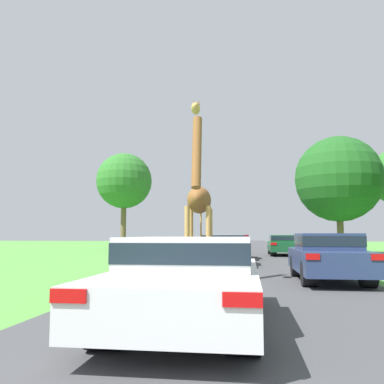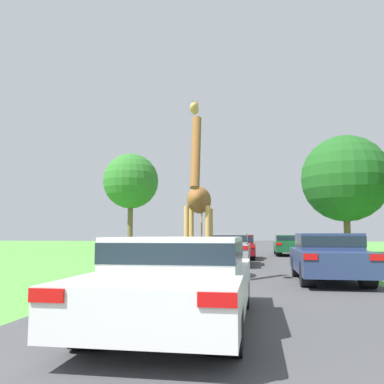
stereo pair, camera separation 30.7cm
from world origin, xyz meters
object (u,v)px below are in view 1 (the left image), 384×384
(car_queue_left, at_px, (232,246))
(tree_centre_back, at_px, (124,181))
(car_rear_follower, at_px, (284,244))
(tree_right_cluster, at_px, (338,179))
(car_far_ahead, at_px, (225,248))
(car_verge_right, at_px, (214,243))
(car_lead_maroon, at_px, (191,276))
(car_queue_right, at_px, (328,255))
(giraffe_near_road, at_px, (199,199))

(car_queue_left, distance_m, tree_centre_back, 15.22)
(car_rear_follower, relative_size, tree_right_cluster, 0.56)
(car_rear_follower, bearing_deg, car_far_ahead, -110.42)
(car_rear_follower, bearing_deg, car_verge_right, 146.20)
(car_far_ahead, bearing_deg, car_rear_follower, 69.58)
(car_verge_right, bearing_deg, tree_centre_back, 156.19)
(car_far_ahead, relative_size, car_verge_right, 0.96)
(car_lead_maroon, height_order, car_verge_right, car_verge_right)
(car_lead_maroon, height_order, car_queue_right, car_queue_right)
(giraffe_near_road, relative_size, car_far_ahead, 1.27)
(car_queue_right, bearing_deg, giraffe_near_road, 177.54)
(giraffe_near_road, height_order, tree_centre_back, tree_centre_back)
(car_lead_maroon, bearing_deg, car_rear_follower, 81.40)
(car_queue_right, bearing_deg, car_lead_maroon, -117.28)
(car_queue_left, relative_size, tree_centre_back, 0.50)
(car_verge_right, xyz_separation_m, car_rear_follower, (4.74, -3.17, -0.01))
(car_lead_maroon, distance_m, tree_centre_back, 29.06)
(giraffe_near_road, height_order, car_rear_follower, giraffe_near_road)
(car_queue_right, bearing_deg, car_verge_right, 104.95)
(car_lead_maroon, bearing_deg, tree_right_cluster, 72.61)
(car_rear_follower, bearing_deg, car_queue_left, -127.17)
(car_verge_right, height_order, tree_centre_back, tree_centre_back)
(car_lead_maroon, height_order, car_far_ahead, car_far_ahead)
(car_far_ahead, height_order, tree_centre_back, tree_centre_back)
(car_lead_maroon, bearing_deg, car_queue_right, 62.72)
(car_verge_right, relative_size, tree_right_cluster, 0.53)
(car_lead_maroon, xyz_separation_m, car_far_ahead, (-0.17, 11.61, 0.03))
(car_lead_maroon, xyz_separation_m, car_queue_right, (3.04, 5.90, 0.03))
(car_lead_maroon, relative_size, car_queue_left, 1.18)
(car_far_ahead, bearing_deg, tree_centre_back, 121.33)
(car_verge_right, bearing_deg, car_rear_follower, -33.80)
(giraffe_near_road, xyz_separation_m, car_queue_left, (0.59, 10.20, -1.67))
(car_rear_follower, height_order, tree_right_cluster, tree_right_cluster)
(giraffe_near_road, xyz_separation_m, tree_centre_back, (-8.92, 20.92, 3.44))
(car_far_ahead, height_order, tree_right_cluster, tree_right_cluster)
(car_verge_right, distance_m, tree_right_cluster, 9.65)
(car_queue_right, distance_m, car_queue_left, 10.80)
(car_lead_maroon, xyz_separation_m, car_verge_right, (-1.66, 23.50, 0.01))
(car_verge_right, height_order, car_rear_follower, car_verge_right)
(car_queue_right, xyz_separation_m, car_queue_left, (-3.06, 10.35, -0.03))
(car_queue_left, distance_m, car_verge_right, 7.44)
(tree_centre_back, bearing_deg, car_queue_left, -48.44)
(giraffe_near_road, bearing_deg, car_verge_right, -89.93)
(tree_centre_back, bearing_deg, tree_right_cluster, -17.63)
(giraffe_near_road, bearing_deg, tree_centre_back, -70.28)
(giraffe_near_road, distance_m, tree_centre_back, 23.00)
(giraffe_near_road, xyz_separation_m, car_queue_right, (3.65, -0.16, -1.64))
(car_verge_right, bearing_deg, tree_right_cluster, -11.50)
(car_rear_follower, bearing_deg, tree_right_cluster, 21.08)
(giraffe_near_road, height_order, car_far_ahead, giraffe_near_road)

